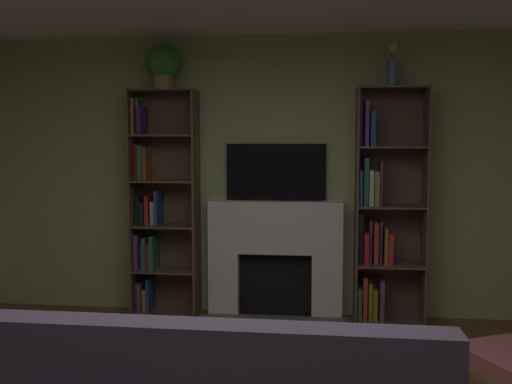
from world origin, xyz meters
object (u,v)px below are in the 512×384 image
Objects in this scene: fireplace at (275,256)px; potted_plant at (163,64)px; bookshelf_left at (159,208)px; bookshelf_right at (381,216)px; vase_with_flowers at (393,68)px; tv at (276,172)px.

fireplace is 2.09m from potted_plant.
bookshelf_left and bookshelf_right have the same top height.
potted_plant reaches higher than fireplace.
vase_with_flowers is (2.10, 0.00, -0.07)m from potted_plant.
tv is 1.18m from bookshelf_left.
bookshelf_right is 1.33m from vase_with_flowers.
bookshelf_right is at bearing -5.80° from tv.
bookshelf_right is (0.97, -0.02, 0.41)m from fireplace.
fireplace is 0.63× the size of bookshelf_right.
tv is 0.44× the size of bookshelf_left.
vase_with_flowers reaches higher than bookshelf_right.
potted_plant is 2.10m from vase_with_flowers.
fireplace is at bearing 2.53° from potted_plant.
vase_with_flowers reaches higher than fireplace.
bookshelf_right is (0.97, -0.10, -0.39)m from tv.
fireplace is at bearing -90.00° from tv.
bookshelf_left is (-1.12, -0.01, 0.45)m from fireplace.
fireplace is 1.05m from bookshelf_right.
vase_with_flowers reaches higher than bookshelf_left.
bookshelf_right reaches higher than fireplace.
tv is at bearing 174.20° from bookshelf_right.
bookshelf_right is 5.40× the size of vase_with_flowers.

